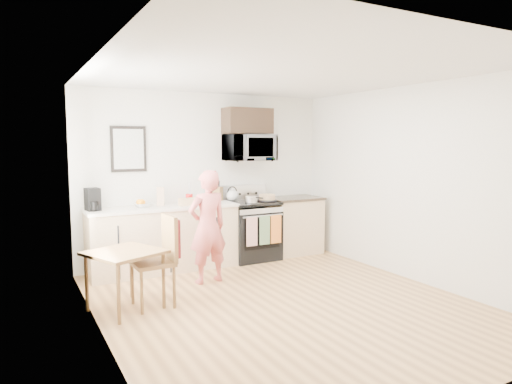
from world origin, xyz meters
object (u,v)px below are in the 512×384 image
microwave (249,148)px  person (208,227)px  cake (267,198)px  range (252,232)px  dining_table (125,258)px  chair (165,247)px

microwave → person: microwave is taller
microwave → cake: 0.84m
microwave → person: (-1.09, -0.91, -1.02)m
range → microwave: size_ratio=1.53×
range → person: bearing=-143.6°
range → person: 1.39m
dining_table → person: bearing=22.9°
range → cake: range is taller
microwave → person: size_ratio=0.51×
dining_table → cake: cake is taller
person → chair: (-0.75, -0.53, -0.08)m
person → cake: bearing=-157.2°
range → microwave: (-0.00, 0.10, 1.32)m
dining_table → cake: 2.82m
microwave → cake: (0.23, -0.18, -0.79)m
dining_table → chair: chair is taller
range → cake: (0.23, -0.08, 0.54)m
dining_table → chair: bearing=-3.7°
microwave → dining_table: microwave is taller
microwave → chair: bearing=-141.9°
chair → microwave: bearing=36.5°
cake → dining_table: bearing=-153.9°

